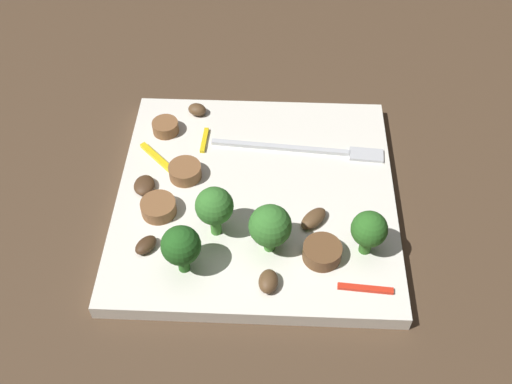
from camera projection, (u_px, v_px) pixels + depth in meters
name	position (u px, v px, depth m)	size (l,w,h in m)	color
ground_plane	(256.00, 202.00, 0.60)	(1.40, 1.40, 0.00)	#4C3826
plate	(256.00, 197.00, 0.60)	(0.27, 0.27, 0.02)	white
fork	(310.00, 150.00, 0.63)	(0.18, 0.03, 0.00)	silver
broccoli_floret_0	(270.00, 226.00, 0.52)	(0.04, 0.04, 0.05)	#408630
broccoli_floret_1	(369.00, 230.00, 0.52)	(0.03, 0.03, 0.05)	#347525
broccoli_floret_2	(214.00, 207.00, 0.53)	(0.03, 0.03, 0.05)	#408630
broccoli_floret_3	(181.00, 246.00, 0.51)	(0.03, 0.03, 0.05)	#296420
sausage_slice_0	(322.00, 252.00, 0.54)	(0.03, 0.03, 0.01)	brown
sausage_slice_1	(185.00, 171.00, 0.60)	(0.03, 0.03, 0.01)	brown
sausage_slice_2	(165.00, 127.00, 0.64)	(0.03, 0.03, 0.01)	brown
sausage_slice_3	(159.00, 207.00, 0.57)	(0.03, 0.03, 0.01)	brown
mushroom_0	(145.00, 182.00, 0.59)	(0.03, 0.02, 0.01)	#4C331E
mushroom_1	(268.00, 281.00, 0.52)	(0.02, 0.02, 0.01)	brown
mushroom_2	(314.00, 219.00, 0.56)	(0.03, 0.02, 0.01)	brown
mushroom_3	(197.00, 110.00, 0.66)	(0.02, 0.02, 0.01)	brown
mushroom_4	(146.00, 245.00, 0.54)	(0.02, 0.01, 0.01)	#422B19
pepper_strip_0	(365.00, 289.00, 0.52)	(0.05, 0.01, 0.00)	red
pepper_strip_2	(204.00, 140.00, 0.64)	(0.04, 0.00, 0.00)	yellow
pepper_strip_3	(159.00, 159.00, 0.62)	(0.06, 0.01, 0.00)	yellow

